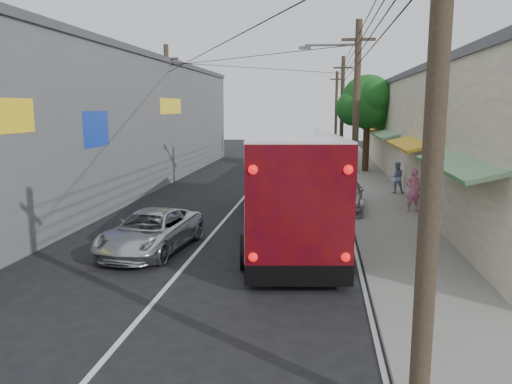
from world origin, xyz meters
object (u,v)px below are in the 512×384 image
(parked_suv, at_px, (339,194))
(parked_car_far, at_px, (332,155))
(parked_car_mid, at_px, (331,163))
(pedestrian_near, at_px, (413,190))
(coach_bus, at_px, (285,179))
(pedestrian_far, at_px, (396,177))
(jeepney, at_px, (151,231))

(parked_suv, relative_size, parked_car_far, 1.17)
(parked_car_mid, distance_m, pedestrian_near, 13.80)
(parked_car_mid, bearing_deg, parked_suv, -81.67)
(coach_bus, relative_size, pedestrian_far, 8.10)
(parked_car_mid, relative_size, pedestrian_near, 2.14)
(parked_car_far, height_order, pedestrian_near, pedestrian_near)
(parked_suv, distance_m, parked_car_mid, 12.91)
(coach_bus, xyz_separation_m, pedestrian_near, (5.11, 3.37, -0.86))
(parked_suv, bearing_deg, parked_car_mid, 93.63)
(coach_bus, distance_m, parked_car_mid, 16.97)
(parked_car_mid, bearing_deg, jeepney, -98.69)
(parked_car_mid, height_order, pedestrian_near, pedestrian_near)
(coach_bus, height_order, pedestrian_far, coach_bus)
(parked_car_far, xyz_separation_m, pedestrian_near, (3.00, -18.64, 0.32))
(jeepney, bearing_deg, pedestrian_near, 42.70)
(parked_car_mid, distance_m, pedestrian_far, 9.32)
(jeepney, bearing_deg, coach_bus, 45.98)
(parked_car_far, bearing_deg, parked_suv, -97.00)
(parked_suv, bearing_deg, parked_car_far, 93.08)
(jeepney, bearing_deg, parked_suv, 56.28)
(coach_bus, height_order, parked_car_mid, coach_bus)
(pedestrian_far, bearing_deg, coach_bus, 54.42)
(parked_car_mid, height_order, parked_car_far, parked_car_far)
(coach_bus, height_order, jeepney, coach_bus)
(parked_car_mid, distance_m, parked_car_far, 5.20)
(coach_bus, bearing_deg, pedestrian_near, 26.10)
(parked_suv, xyz_separation_m, parked_car_mid, (-0.12, 12.91, -0.07))
(parked_car_far, distance_m, pedestrian_far, 14.30)
(coach_bus, height_order, pedestrian_near, coach_bus)
(parked_suv, bearing_deg, pedestrian_far, 57.09)
(coach_bus, distance_m, parked_suv, 4.58)
(parked_car_mid, height_order, pedestrian_far, pedestrian_far)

